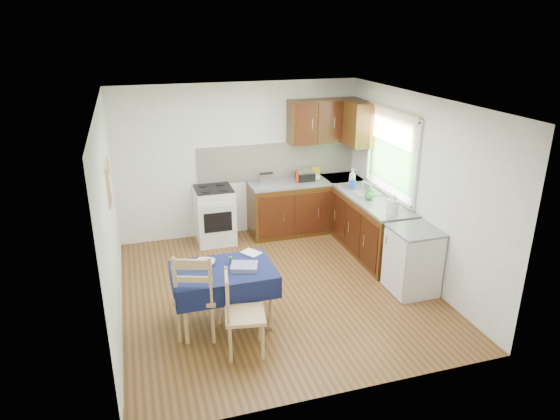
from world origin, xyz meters
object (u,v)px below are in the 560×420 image
object	(u,v)px
dish_rack	(367,192)
kettle	(393,205)
chair_near	(240,311)
sandwich_press	(305,176)
toaster	(267,179)
dining_table	(223,277)
chair_far	(197,292)

from	to	relation	value
dish_rack	kettle	xyz separation A→B (m)	(-0.06, -0.87, 0.10)
chair_near	sandwich_press	bearing A→B (deg)	-21.65
chair_near	dish_rack	size ratio (longest dim) A/B	2.49
chair_near	dish_rack	distance (m)	3.24
toaster	kettle	bearing A→B (deg)	-59.89
sandwich_press	toaster	bearing A→B (deg)	171.35
chair_near	toaster	xyz separation A→B (m)	(1.12, 2.98, 0.49)
dining_table	kettle	xyz separation A→B (m)	(2.47, 0.57, 0.42)
sandwich_press	chair_near	bearing A→B (deg)	-129.34
sandwich_press	chair_far	bearing A→B (deg)	-138.94
dish_rack	sandwich_press	bearing A→B (deg)	123.24
dining_table	chair_far	size ratio (longest dim) A/B	1.11
dining_table	chair_far	world-z (taller)	chair_far
toaster	dish_rack	xyz separation A→B (m)	(1.34, -0.93, -0.07)
dining_table	chair_near	size ratio (longest dim) A/B	1.24
chair_far	kettle	size ratio (longest dim) A/B	3.90
dining_table	kettle	size ratio (longest dim) A/B	4.33
chair_near	dish_rack	world-z (taller)	dish_rack
toaster	dish_rack	size ratio (longest dim) A/B	0.67
dining_table	sandwich_press	bearing A→B (deg)	67.69
toaster	chair_near	bearing A→B (deg)	-116.08
chair_far	dish_rack	size ratio (longest dim) A/B	2.78
dining_table	sandwich_press	size ratio (longest dim) A/B	4.17
dish_rack	kettle	size ratio (longest dim) A/B	1.41
chair_near	toaster	distance (m)	3.22
dining_table	chair_near	world-z (taller)	chair_near
kettle	chair_near	bearing A→B (deg)	-153.91
chair_far	toaster	xyz separation A→B (m)	(1.52, 2.55, 0.43)
dish_rack	toaster	bearing A→B (deg)	142.22
sandwich_press	kettle	bearing A→B (deg)	-79.23
chair_far	chair_near	distance (m)	0.59
chair_far	toaster	size ratio (longest dim) A/B	4.15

